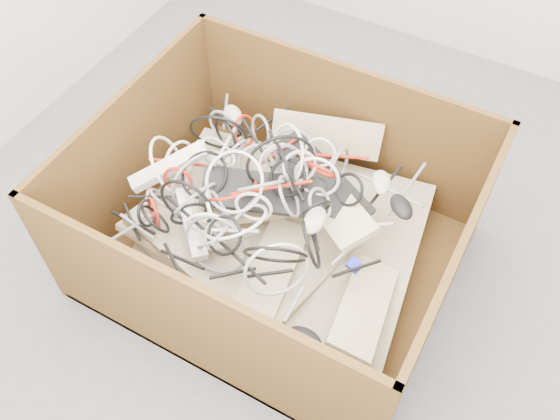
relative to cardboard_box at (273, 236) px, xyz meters
The scene contains 8 objects.
ground 0.22m from the cardboard_box, 53.51° to the left, with size 3.00×3.00×0.00m, color #58575A.
cardboard_box is the anchor object (origin of this frame).
keyboard_pile 0.13m from the cardboard_box, 30.40° to the left, with size 1.05×0.91×0.32m.
mice_scatter 0.23m from the cardboard_box, 14.64° to the left, with size 0.87×0.76×0.21m.
power_strip_left 0.47m from the cardboard_box, behind, with size 0.30×0.06×0.04m, color white.
power_strip_right 0.34m from the cardboard_box, 137.45° to the right, with size 0.28×0.05×0.04m, color white.
vga_plug 0.43m from the cardboard_box, 14.92° to the right, with size 0.04×0.04×0.02m, color #0D13C4.
cable_tangle 0.28m from the cardboard_box, 164.47° to the right, with size 1.00×0.92×0.48m.
Camera 1 is at (0.57, -1.30, 2.05)m, focal length 39.17 mm.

